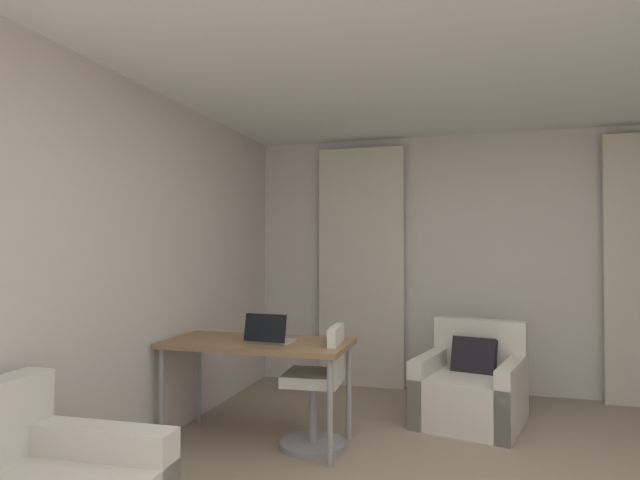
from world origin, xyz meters
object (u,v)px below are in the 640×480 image
laptop (269,336)px  desk (257,349)px  armchair (471,389)px  desk_chair (318,393)px

laptop → desk: bearing=157.3°
desk → laptop: 0.16m
armchair → desk_chair: desk_chair is taller
desk_chair → laptop: bearing=-168.8°
desk_chair → armchair: bearing=40.3°
desk_chair → desk: bearing=-177.4°
armchair → desk: size_ratio=0.73×
armchair → laptop: bearing=-145.6°
desk → desk_chair: 0.55m
armchair → desk: 1.83m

